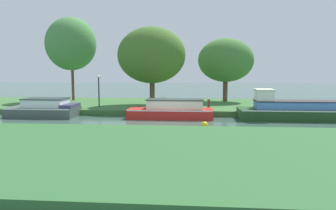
{
  "coord_description": "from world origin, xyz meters",
  "views": [
    {
      "loc": [
        1.74,
        -20.76,
        3.3
      ],
      "look_at": [
        -0.15,
        1.2,
        0.9
      ],
      "focal_mm": 35.26,
      "sensor_mm": 36.0,
      "label": 1
    }
  ],
  "objects_px": {
    "mooring_post_near": "(209,105)",
    "red_cruiser": "(172,110)",
    "forest_barge": "(299,110)",
    "lamp_post": "(99,87)",
    "channel_buoy": "(205,125)",
    "willow_tree_left": "(71,44)",
    "willow_tree_right": "(226,60)",
    "slate_narrowboat": "(45,109)",
    "mooring_post_far": "(163,103)",
    "willow_tree_centre": "(151,55)"
  },
  "relations": [
    {
      "from": "lamp_post",
      "to": "mooring_post_near",
      "type": "bearing_deg",
      "value": -8.04
    },
    {
      "from": "slate_narrowboat",
      "to": "red_cruiser",
      "type": "relative_size",
      "value": 0.82
    },
    {
      "from": "willow_tree_centre",
      "to": "willow_tree_right",
      "type": "height_order",
      "value": "willow_tree_centre"
    },
    {
      "from": "mooring_post_near",
      "to": "mooring_post_far",
      "type": "height_order",
      "value": "mooring_post_far"
    },
    {
      "from": "lamp_post",
      "to": "mooring_post_far",
      "type": "distance_m",
      "value": 5.35
    },
    {
      "from": "slate_narrowboat",
      "to": "willow_tree_left",
      "type": "bearing_deg",
      "value": 97.16
    },
    {
      "from": "lamp_post",
      "to": "mooring_post_near",
      "type": "distance_m",
      "value": 8.52
    },
    {
      "from": "slate_narrowboat",
      "to": "red_cruiser",
      "type": "bearing_deg",
      "value": 0.0
    },
    {
      "from": "willow_tree_right",
      "to": "channel_buoy",
      "type": "bearing_deg",
      "value": -100.25
    },
    {
      "from": "forest_barge",
      "to": "willow_tree_left",
      "type": "relative_size",
      "value": 1.02
    },
    {
      "from": "mooring_post_near",
      "to": "mooring_post_far",
      "type": "bearing_deg",
      "value": 180.0
    },
    {
      "from": "slate_narrowboat",
      "to": "red_cruiser",
      "type": "height_order",
      "value": "red_cruiser"
    },
    {
      "from": "red_cruiser",
      "to": "willow_tree_right",
      "type": "height_order",
      "value": "willow_tree_right"
    },
    {
      "from": "channel_buoy",
      "to": "willow_tree_right",
      "type": "bearing_deg",
      "value": 79.75
    },
    {
      "from": "slate_narrowboat",
      "to": "lamp_post",
      "type": "height_order",
      "value": "lamp_post"
    },
    {
      "from": "lamp_post",
      "to": "channel_buoy",
      "type": "distance_m",
      "value": 10.35
    },
    {
      "from": "willow_tree_left",
      "to": "channel_buoy",
      "type": "xyz_separation_m",
      "value": [
        11.96,
        -11.35,
        -5.4
      ]
    },
    {
      "from": "forest_barge",
      "to": "lamp_post",
      "type": "height_order",
      "value": "lamp_post"
    },
    {
      "from": "mooring_post_near",
      "to": "channel_buoy",
      "type": "bearing_deg",
      "value": -94.47
    },
    {
      "from": "mooring_post_far",
      "to": "channel_buoy",
      "type": "bearing_deg",
      "value": -61.3
    },
    {
      "from": "slate_narrowboat",
      "to": "mooring_post_far",
      "type": "distance_m",
      "value": 8.29
    },
    {
      "from": "mooring_post_near",
      "to": "red_cruiser",
      "type": "bearing_deg",
      "value": -148.05
    },
    {
      "from": "forest_barge",
      "to": "red_cruiser",
      "type": "relative_size",
      "value": 1.37
    },
    {
      "from": "forest_barge",
      "to": "channel_buoy",
      "type": "relative_size",
      "value": 20.22
    },
    {
      "from": "willow_tree_left",
      "to": "mooring_post_far",
      "type": "xyz_separation_m",
      "value": [
        9.1,
        -6.13,
        -4.76
      ]
    },
    {
      "from": "slate_narrowboat",
      "to": "mooring_post_near",
      "type": "distance_m",
      "value": 11.51
    },
    {
      "from": "red_cruiser",
      "to": "willow_tree_right",
      "type": "xyz_separation_m",
      "value": [
        4.25,
        8.14,
        3.54
      ]
    },
    {
      "from": "mooring_post_far",
      "to": "channel_buoy",
      "type": "xyz_separation_m",
      "value": [
        2.86,
        -5.22,
        -0.64
      ]
    },
    {
      "from": "willow_tree_centre",
      "to": "lamp_post",
      "type": "bearing_deg",
      "value": -151.43
    },
    {
      "from": "red_cruiser",
      "to": "lamp_post",
      "type": "distance_m",
      "value": 6.6
    },
    {
      "from": "slate_narrowboat",
      "to": "mooring_post_far",
      "type": "xyz_separation_m",
      "value": [
        8.13,
        1.57,
        0.29
      ]
    },
    {
      "from": "mooring_post_near",
      "to": "lamp_post",
      "type": "bearing_deg",
      "value": 171.96
    },
    {
      "from": "willow_tree_left",
      "to": "forest_barge",
      "type": "bearing_deg",
      "value": -23.01
    },
    {
      "from": "red_cruiser",
      "to": "willow_tree_right",
      "type": "distance_m",
      "value": 9.84
    },
    {
      "from": "lamp_post",
      "to": "willow_tree_right",
      "type": "bearing_deg",
      "value": 28.12
    },
    {
      "from": "forest_barge",
      "to": "lamp_post",
      "type": "bearing_deg",
      "value": 168.98
    },
    {
      "from": "willow_tree_centre",
      "to": "willow_tree_left",
      "type": "bearing_deg",
      "value": 159.77
    },
    {
      "from": "willow_tree_left",
      "to": "channel_buoy",
      "type": "distance_m",
      "value": 17.35
    },
    {
      "from": "lamp_post",
      "to": "mooring_post_near",
      "type": "height_order",
      "value": "lamp_post"
    },
    {
      "from": "willow_tree_left",
      "to": "mooring_post_near",
      "type": "distance_m",
      "value": 14.62
    },
    {
      "from": "red_cruiser",
      "to": "mooring_post_far",
      "type": "bearing_deg",
      "value": 115.17
    },
    {
      "from": "willow_tree_left",
      "to": "mooring_post_near",
      "type": "xyz_separation_m",
      "value": [
        12.37,
        -6.13,
        -4.81
      ]
    },
    {
      "from": "slate_narrowboat",
      "to": "channel_buoy",
      "type": "relative_size",
      "value": 12.13
    },
    {
      "from": "slate_narrowboat",
      "to": "willow_tree_left",
      "type": "xyz_separation_m",
      "value": [
        -0.97,
        7.71,
        5.05
      ]
    },
    {
      "from": "slate_narrowboat",
      "to": "lamp_post",
      "type": "distance_m",
      "value": 4.35
    },
    {
      "from": "willow_tree_left",
      "to": "mooring_post_near",
      "type": "height_order",
      "value": "willow_tree_left"
    },
    {
      "from": "willow_tree_left",
      "to": "lamp_post",
      "type": "xyz_separation_m",
      "value": [
        4.01,
        -4.95,
        -3.62
      ]
    },
    {
      "from": "mooring_post_far",
      "to": "channel_buoy",
      "type": "height_order",
      "value": "mooring_post_far"
    },
    {
      "from": "willow_tree_centre",
      "to": "mooring_post_near",
      "type": "xyz_separation_m",
      "value": [
        4.55,
        -3.25,
        -3.64
      ]
    },
    {
      "from": "slate_narrowboat",
      "to": "channel_buoy",
      "type": "distance_m",
      "value": 11.58
    }
  ]
}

